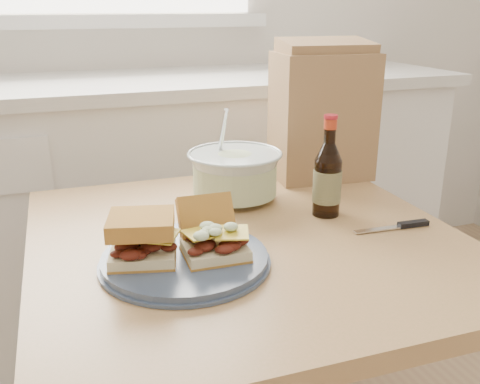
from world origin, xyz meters
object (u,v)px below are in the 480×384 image
object	(u,v)px
dining_table	(247,280)
plate	(185,259)
coleslaw_bowl	(235,176)
paper_bag	(322,116)
beer_bottle	(327,178)

from	to	relation	value
dining_table	plate	size ratio (longest dim) A/B	2.90
coleslaw_bowl	paper_bag	world-z (taller)	paper_bag
plate	paper_bag	size ratio (longest dim) A/B	0.91
dining_table	paper_bag	size ratio (longest dim) A/B	2.64
dining_table	coleslaw_bowl	distance (m)	0.28
dining_table	plate	distance (m)	0.21
plate	coleslaw_bowl	size ratio (longest dim) A/B	1.34
beer_bottle	coleslaw_bowl	bearing A→B (deg)	144.68
coleslaw_bowl	dining_table	bearing A→B (deg)	-103.15
dining_table	coleslaw_bowl	size ratio (longest dim) A/B	3.88
coleslaw_bowl	paper_bag	bearing A→B (deg)	18.62
dining_table	beer_bottle	size ratio (longest dim) A/B	3.87
dining_table	paper_bag	distance (m)	0.53
beer_bottle	paper_bag	bearing A→B (deg)	75.38
beer_bottle	plate	bearing A→B (deg)	-149.32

